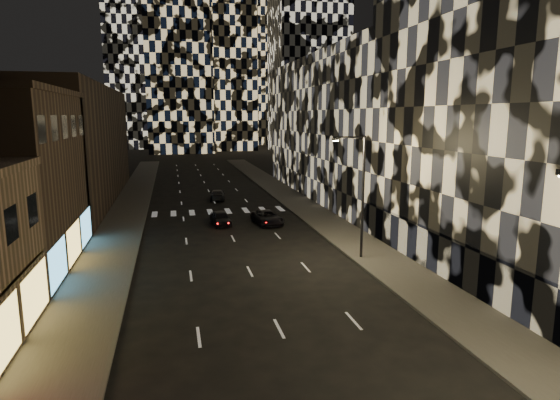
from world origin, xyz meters
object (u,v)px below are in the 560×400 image
car_dark_midlane (221,218)px  car_dark_oncoming (217,195)px  car_dark_rightlane (267,218)px  streetlight_far (360,188)px

car_dark_midlane → car_dark_oncoming: car_dark_midlane is taller
car_dark_rightlane → streetlight_far: bearing=-78.3°
car_dark_oncoming → car_dark_rightlane: bearing=109.5°
streetlight_far → car_dark_midlane: bearing=123.6°
streetlight_far → car_dark_oncoming: 28.74m
car_dark_midlane → car_dark_rightlane: size_ratio=0.83×
car_dark_midlane → car_dark_oncoming: size_ratio=0.88×
car_dark_midlane → car_dark_oncoming: 13.94m
car_dark_midlane → car_dark_oncoming: (1.00, 13.91, -0.03)m
car_dark_midlane → streetlight_far: bearing=-62.8°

